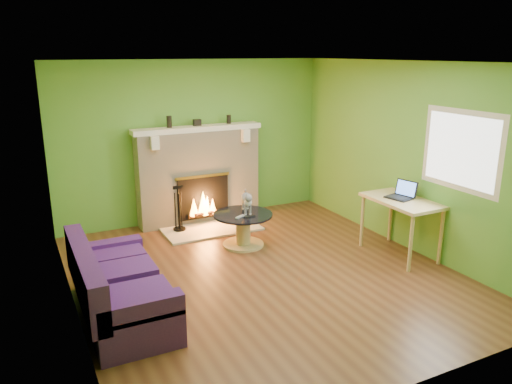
# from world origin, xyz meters

# --- Properties ---
(floor) EXTENTS (5.00, 5.00, 0.00)m
(floor) POSITION_xyz_m (0.00, 0.00, 0.00)
(floor) COLOR #582E19
(floor) RESTS_ON ground
(ceiling) EXTENTS (5.00, 5.00, 0.00)m
(ceiling) POSITION_xyz_m (0.00, 0.00, 2.60)
(ceiling) COLOR white
(ceiling) RESTS_ON wall_back
(wall_back) EXTENTS (5.00, 0.00, 5.00)m
(wall_back) POSITION_xyz_m (0.00, 2.50, 1.30)
(wall_back) COLOR #549731
(wall_back) RESTS_ON floor
(wall_front) EXTENTS (5.00, 0.00, 5.00)m
(wall_front) POSITION_xyz_m (0.00, -2.50, 1.30)
(wall_front) COLOR #549731
(wall_front) RESTS_ON floor
(wall_left) EXTENTS (0.00, 5.00, 5.00)m
(wall_left) POSITION_xyz_m (-2.25, 0.00, 1.30)
(wall_left) COLOR #549731
(wall_left) RESTS_ON floor
(wall_right) EXTENTS (0.00, 5.00, 5.00)m
(wall_right) POSITION_xyz_m (2.25, 0.00, 1.30)
(wall_right) COLOR #549731
(wall_right) RESTS_ON floor
(window_frame) EXTENTS (0.00, 1.20, 1.20)m
(window_frame) POSITION_xyz_m (2.24, -0.90, 1.55)
(window_frame) COLOR silver
(window_frame) RESTS_ON wall_right
(window_pane) EXTENTS (0.00, 1.06, 1.06)m
(window_pane) POSITION_xyz_m (2.23, -0.90, 1.55)
(window_pane) COLOR white
(window_pane) RESTS_ON wall_right
(fireplace) EXTENTS (2.10, 0.46, 1.58)m
(fireplace) POSITION_xyz_m (0.00, 2.32, 0.77)
(fireplace) COLOR beige
(fireplace) RESTS_ON floor
(hearth) EXTENTS (1.50, 0.75, 0.03)m
(hearth) POSITION_xyz_m (0.00, 1.80, 0.01)
(hearth) COLOR beige
(hearth) RESTS_ON floor
(mantel) EXTENTS (2.10, 0.28, 0.08)m
(mantel) POSITION_xyz_m (0.00, 2.30, 1.54)
(mantel) COLOR white
(mantel) RESTS_ON fireplace
(sofa) EXTENTS (0.85, 1.77, 0.80)m
(sofa) POSITION_xyz_m (-1.86, -0.23, 0.31)
(sofa) COLOR #3F185E
(sofa) RESTS_ON floor
(coffee_table) EXTENTS (0.85, 0.85, 0.48)m
(coffee_table) POSITION_xyz_m (0.17, 0.99, 0.28)
(coffee_table) COLOR tan
(coffee_table) RESTS_ON floor
(desk) EXTENTS (0.63, 1.08, 0.80)m
(desk) POSITION_xyz_m (1.95, -0.27, 0.70)
(desk) COLOR tan
(desk) RESTS_ON floor
(cat) EXTENTS (0.34, 0.57, 0.33)m
(cat) POSITION_xyz_m (0.25, 1.04, 0.65)
(cat) COLOR slate
(cat) RESTS_ON coffee_table
(remote_silver) EXTENTS (0.17, 0.12, 0.02)m
(remote_silver) POSITION_xyz_m (0.07, 0.87, 0.49)
(remote_silver) COLOR #9A9A9D
(remote_silver) RESTS_ON coffee_table
(remote_black) EXTENTS (0.16, 0.05, 0.02)m
(remote_black) POSITION_xyz_m (0.19, 0.81, 0.49)
(remote_black) COLOR black
(remote_black) RESTS_ON coffee_table
(laptop) EXTENTS (0.35, 0.38, 0.24)m
(laptop) POSITION_xyz_m (1.93, -0.22, 0.92)
(laptop) COLOR black
(laptop) RESTS_ON desk
(fire_tools) EXTENTS (0.19, 0.19, 0.72)m
(fire_tools) POSITION_xyz_m (-0.48, 1.95, 0.39)
(fire_tools) COLOR black
(fire_tools) RESTS_ON hearth
(mantel_vase_left) EXTENTS (0.08, 0.08, 0.18)m
(mantel_vase_left) POSITION_xyz_m (-0.45, 2.33, 1.67)
(mantel_vase_left) COLOR black
(mantel_vase_left) RESTS_ON mantel
(mantel_vase_right) EXTENTS (0.07, 0.07, 0.14)m
(mantel_vase_right) POSITION_xyz_m (0.55, 2.33, 1.65)
(mantel_vase_right) COLOR black
(mantel_vase_right) RESTS_ON mantel
(mantel_box) EXTENTS (0.12, 0.08, 0.10)m
(mantel_box) POSITION_xyz_m (0.00, 2.33, 1.63)
(mantel_box) COLOR black
(mantel_box) RESTS_ON mantel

